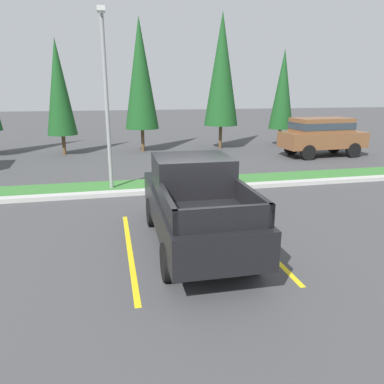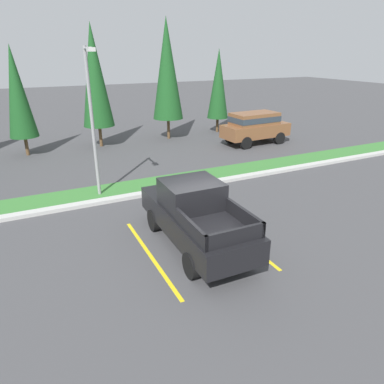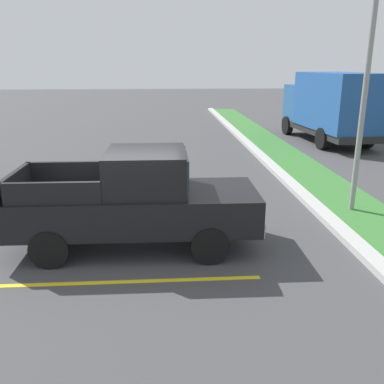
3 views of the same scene
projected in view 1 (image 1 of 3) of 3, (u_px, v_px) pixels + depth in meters
name	position (u px, v px, depth m)	size (l,w,h in m)	color
ground_plane	(199.00, 248.00, 8.69)	(120.00, 120.00, 0.00)	#424244
parking_line_near	(130.00, 250.00, 8.58)	(0.12, 4.80, 0.01)	yellow
parking_line_far	(255.00, 239.00, 9.23)	(0.12, 4.80, 0.01)	yellow
curb_strip	(166.00, 190.00, 13.37)	(56.00, 0.40, 0.15)	#B2B2AD
grass_median	(162.00, 184.00, 14.41)	(56.00, 1.80, 0.06)	#387533
pickup_truck_main	(194.00, 203.00, 8.67)	(2.03, 5.25, 2.10)	black
suv_distant	(322.00, 134.00, 20.30)	(4.69, 2.14, 2.10)	black
street_light	(106.00, 90.00, 12.71)	(0.24, 1.49, 6.07)	gray
cypress_tree_left_inner	(59.00, 87.00, 20.14)	(1.63, 1.63, 6.28)	brown
cypress_tree_center	(140.00, 74.00, 21.08)	(1.96, 1.96, 7.54)	brown
cypress_tree_right_inner	(222.00, 70.00, 22.16)	(2.08, 2.08, 8.01)	brown
cypress_tree_rightmost	(283.00, 90.00, 23.74)	(1.58, 1.58, 6.07)	brown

